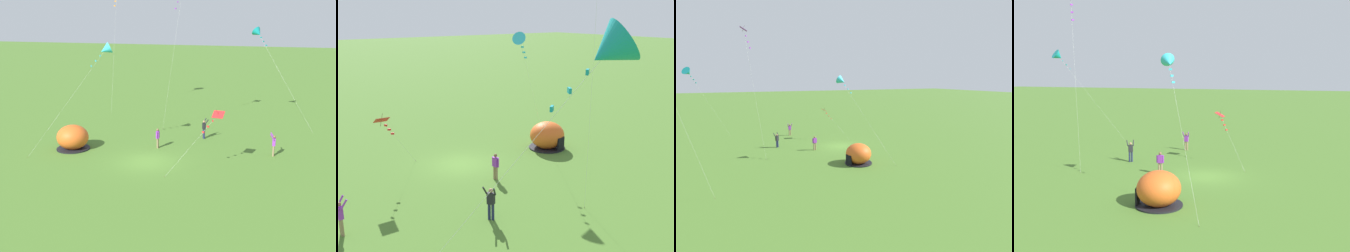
% 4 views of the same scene
% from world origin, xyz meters
% --- Properties ---
extents(ground_plane, '(300.00, 300.00, 0.00)m').
position_xyz_m(ground_plane, '(0.00, 0.00, 0.00)').
color(ground_plane, '#477028').
extents(popup_tent, '(2.81, 2.81, 2.10)m').
position_xyz_m(popup_tent, '(-7.18, 0.92, 1.00)').
color(popup_tent, '#D8591E').
rests_on(popup_tent, ground).
extents(person_arms_raised, '(0.48, 0.68, 1.89)m').
position_xyz_m(person_arms_raised, '(9.11, 4.66, 1.00)').
color(person_arms_raised, '#8C7251').
rests_on(person_arms_raised, ground).
extents(person_flying_kite, '(0.67, 0.72, 1.89)m').
position_xyz_m(person_flying_kite, '(2.61, 7.61, 1.00)').
color(person_flying_kite, '#1E2347').
rests_on(person_flying_kite, ground).
extents(person_far_back, '(0.29, 0.59, 1.72)m').
position_xyz_m(person_far_back, '(-0.47, 3.57, 0.96)').
color(person_far_back, '#8C7251').
rests_on(person_far_back, ground).
extents(kite_purple, '(1.99, 1.76, 13.97)m').
position_xyz_m(kite_purple, '(-0.73, 10.83, 13.04)').
color(kite_purple, silver).
rests_on(kite_purple, ground).
extents(kite_teal, '(7.09, 4.81, 10.01)m').
position_xyz_m(kite_teal, '(5.93, 17.11, 9.36)').
color(kite_teal, silver).
rests_on(kite_teal, ground).
extents(kite_cyan, '(6.14, 4.38, 8.98)m').
position_xyz_m(kite_cyan, '(-4.03, 1.46, 8.39)').
color(kite_cyan, silver).
rests_on(kite_cyan, ground).
extents(kite_red, '(3.53, 3.22, 4.49)m').
position_xyz_m(kite_red, '(5.24, 0.21, 3.91)').
color(kite_red, silver).
rests_on(kite_red, ground).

